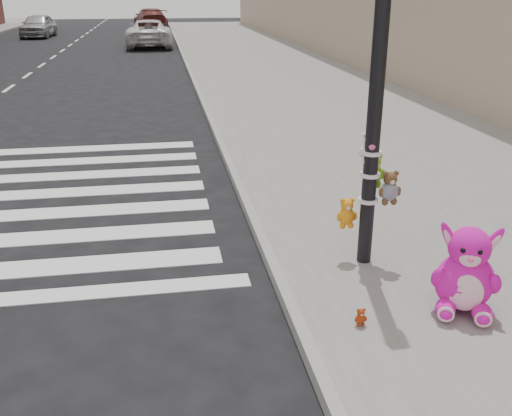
{
  "coord_description": "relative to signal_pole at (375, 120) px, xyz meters",
  "views": [
    {
      "loc": [
        0.37,
        -3.88,
        3.12
      ],
      "look_at": [
        1.38,
        2.12,
        0.75
      ],
      "focal_mm": 40.0,
      "sensor_mm": 36.0,
      "label": 1
    }
  ],
  "objects": [
    {
      "name": "ground",
      "position": [
        -2.62,
        -1.82,
        -1.79
      ],
      "size": [
        120.0,
        120.0,
        0.0
      ],
      "primitive_type": "plane",
      "color": "black",
      "rests_on": "ground"
    },
    {
      "name": "sidewalk_near",
      "position": [
        2.38,
        8.18,
        -1.72
      ],
      "size": [
        7.0,
        80.0,
        0.14
      ],
      "primitive_type": "cube",
      "color": "slate",
      "rests_on": "ground"
    },
    {
      "name": "curb_edge",
      "position": [
        -1.07,
        8.18,
        -1.72
      ],
      "size": [
        0.12,
        80.0,
        0.15
      ],
      "primitive_type": "cube",
      "color": "gray",
      "rests_on": "ground"
    },
    {
      "name": "signal_pole",
      "position": [
        0.0,
        0.0,
        0.0
      ],
      "size": [
        0.68,
        0.49,
        4.0
      ],
      "color": "black",
      "rests_on": "sidewalk_near"
    },
    {
      "name": "pink_bunny",
      "position": [
        0.57,
        -1.2,
        -1.28
      ],
      "size": [
        0.78,
        0.83,
        0.92
      ],
      "rotation": [
        0.0,
        0.0,
        -0.43
      ],
      "color": "#E413AD",
      "rests_on": "sidewalk_near"
    },
    {
      "name": "red_teddy",
      "position": [
        -0.51,
        -1.32,
        -1.56
      ],
      "size": [
        0.13,
        0.09,
        0.18
      ],
      "primitive_type": null,
      "rotation": [
        0.0,
        0.0,
        -0.03
      ],
      "color": "#A12F10",
      "rests_on": "sidewalk_near"
    },
    {
      "name": "car_white_near",
      "position": [
        -2.62,
        27.4,
        -1.07
      ],
      "size": [
        2.42,
        5.22,
        1.45
      ],
      "primitive_type": "imported",
      "rotation": [
        0.0,
        0.0,
        3.14
      ],
      "color": "silver",
      "rests_on": "ground"
    },
    {
      "name": "car_maroon_near",
      "position": [
        -2.62,
        41.9,
        -1.02
      ],
      "size": [
        2.84,
        5.58,
        1.55
      ],
      "primitive_type": "imported",
      "rotation": [
        0.0,
        0.0,
        3.27
      ],
      "color": "#551D18",
      "rests_on": "ground"
    },
    {
      "name": "car_silver_deep",
      "position": [
        -9.82,
        35.13,
        -1.05
      ],
      "size": [
        1.97,
        4.44,
        1.48
      ],
      "primitive_type": "imported",
      "rotation": [
        0.0,
        0.0,
        -0.05
      ],
      "color": "#A5A6AA",
      "rests_on": "ground"
    }
  ]
}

